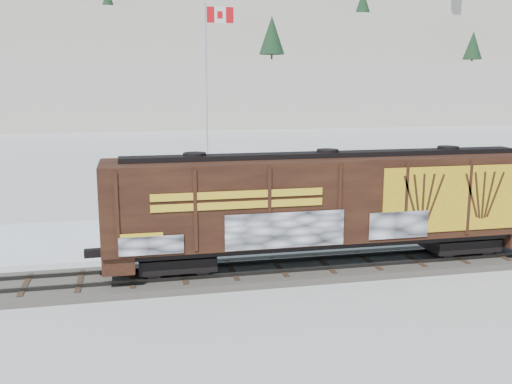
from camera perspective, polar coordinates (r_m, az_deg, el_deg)
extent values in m
plane|color=white|center=(24.12, 2.33, -8.16)|extent=(500.00, 500.00, 0.00)
cube|color=#59544C|center=(24.07, 2.33, -7.84)|extent=(50.00, 3.40, 0.28)
cube|color=#33302D|center=(23.35, 2.79, -7.89)|extent=(50.00, 0.10, 0.15)
cube|color=#33302D|center=(24.67, 1.91, -6.85)|extent=(50.00, 0.10, 0.15)
cube|color=white|center=(31.12, -1.18, -3.77)|extent=(40.00, 8.00, 0.03)
cube|color=white|center=(117.22, -9.69, 9.68)|extent=(360.00, 40.00, 12.00)
cube|color=white|center=(147.24, -10.37, 12.18)|extent=(360.00, 40.00, 24.00)
cube|color=white|center=(182.42, -10.86, 13.57)|extent=(360.00, 50.00, 35.00)
cone|color=black|center=(115.86, 1.60, 15.42)|extent=(5.04, 5.04, 7.38)
cone|color=black|center=(140.59, 20.87, 13.55)|extent=(4.20, 4.20, 6.15)
cone|color=black|center=(151.49, -14.60, 18.09)|extent=(3.92, 3.92, 5.74)
cone|color=black|center=(159.61, 10.65, 18.07)|extent=(4.48, 4.48, 6.56)
cube|color=black|center=(23.18, -7.93, -6.76)|extent=(3.00, 2.00, 0.90)
cube|color=black|center=(27.09, 19.58, -4.71)|extent=(3.00, 2.00, 0.90)
cylinder|color=black|center=(22.39, -10.21, -7.46)|extent=(0.90, 0.12, 0.90)
cube|color=black|center=(24.28, 6.97, -4.63)|extent=(18.20, 2.40, 0.25)
cube|color=#381C0F|center=(23.87, 7.07, -0.47)|extent=(18.20, 3.00, 3.34)
cube|color=black|center=(23.59, 7.17, 3.75)|extent=(16.74, 0.90, 0.20)
cube|color=gold|center=(24.61, 19.14, -0.65)|extent=(6.19, 0.03, 2.71)
cube|color=gold|center=(21.31, -1.72, -0.79)|extent=(6.55, 0.02, 0.70)
cube|color=white|center=(21.99, 2.97, -3.83)|extent=(4.73, 0.03, 1.40)
cylinder|color=silver|center=(38.86, -4.81, -0.75)|extent=(0.90, 0.90, 0.20)
cylinder|color=silver|center=(38.11, -4.96, 8.65)|extent=(0.14, 0.14, 12.90)
cube|color=red|center=(38.39, -4.56, 17.27)|extent=(0.50, 0.07, 1.00)
cube|color=white|center=(38.48, -3.64, 17.26)|extent=(0.70, 0.09, 1.00)
cube|color=red|center=(38.58, -2.64, 17.25)|extent=(0.50, 0.07, 1.00)
imported|color=#A3A5AA|center=(30.66, -8.70, -2.68)|extent=(4.49, 2.31, 1.46)
imported|color=silver|center=(30.22, -9.82, -2.70)|extent=(5.38, 3.29, 1.67)
imported|color=black|center=(33.90, 11.76, -1.64)|extent=(4.81, 3.35, 1.29)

